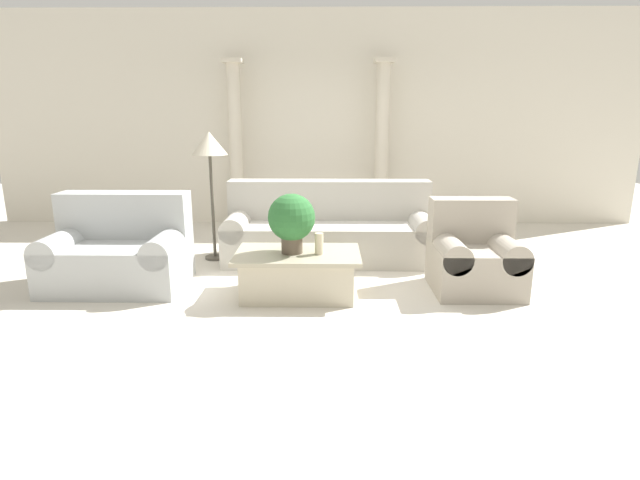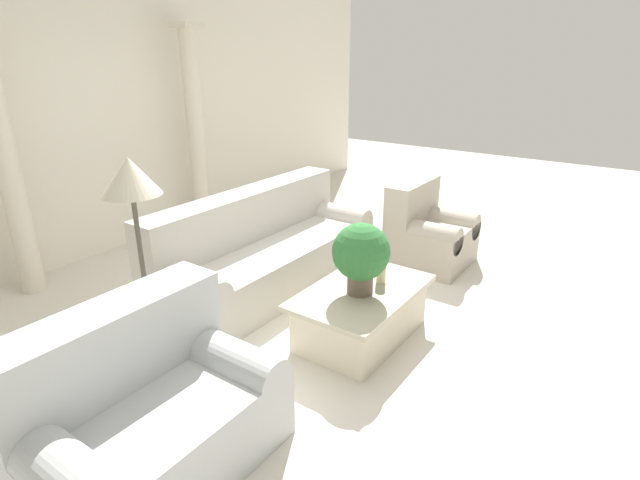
{
  "view_description": "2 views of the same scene",
  "coord_description": "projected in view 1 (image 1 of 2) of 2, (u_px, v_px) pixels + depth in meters",
  "views": [
    {
      "loc": [
        0.18,
        -5.0,
        1.68
      ],
      "look_at": [
        0.11,
        -0.32,
        0.5
      ],
      "focal_mm": 28.0,
      "sensor_mm": 36.0,
      "label": 1
    },
    {
      "loc": [
        -3.14,
        -2.22,
        2.17
      ],
      "look_at": [
        0.1,
        0.05,
        0.66
      ],
      "focal_mm": 28.0,
      "sensor_mm": 36.0,
      "label": 2
    }
  ],
  "objects": [
    {
      "name": "loveseat",
      "position": [
        119.0,
        250.0,
        4.99
      ],
      "size": [
        1.31,
        0.88,
        0.91
      ],
      "color": "#B3B6B7",
      "rests_on": "ground_plane"
    },
    {
      "name": "wall_back",
      "position": [
        316.0,
        120.0,
        7.64
      ],
      "size": [
        10.0,
        0.06,
        3.2
      ],
      "color": "silver",
      "rests_on": "ground_plane"
    },
    {
      "name": "column_right",
      "position": [
        382.0,
        144.0,
        7.38
      ],
      "size": [
        0.28,
        0.28,
        2.46
      ],
      "color": "beige",
      "rests_on": "ground_plane"
    },
    {
      "name": "coffee_table",
      "position": [
        298.0,
        273.0,
        4.74
      ],
      "size": [
        1.17,
        0.73,
        0.42
      ],
      "color": "beige",
      "rests_on": "ground_plane"
    },
    {
      "name": "armchair",
      "position": [
        474.0,
        255.0,
        4.87
      ],
      "size": [
        0.81,
        0.77,
        0.88
      ],
      "color": "#ADA393",
      "rests_on": "ground_plane"
    },
    {
      "name": "pillar_candle",
      "position": [
        319.0,
        244.0,
        4.61
      ],
      "size": [
        0.08,
        0.08,
        0.2
      ],
      "color": "beige",
      "rests_on": "coffee_table"
    },
    {
      "name": "ground_plane",
      "position": [
        310.0,
        279.0,
        5.26
      ],
      "size": [
        16.0,
        16.0,
        0.0
      ],
      "primitive_type": "plane",
      "color": "silver"
    },
    {
      "name": "sofa_long",
      "position": [
        329.0,
        230.0,
        5.92
      ],
      "size": [
        2.43,
        0.88,
        0.91
      ],
      "color": "#B7B2A8",
      "rests_on": "ground_plane"
    },
    {
      "name": "column_left",
      "position": [
        236.0,
        144.0,
        7.41
      ],
      "size": [
        0.28,
        0.28,
        2.46
      ],
      "color": "beige",
      "rests_on": "ground_plane"
    },
    {
      "name": "potted_plant",
      "position": [
        292.0,
        219.0,
        4.6
      ],
      "size": [
        0.44,
        0.44,
        0.56
      ],
      "color": "brown",
      "rests_on": "coffee_table"
    },
    {
      "name": "floor_lamp",
      "position": [
        210.0,
        150.0,
        5.68
      ],
      "size": [
        0.41,
        0.41,
        1.5
      ],
      "color": "#4C473D",
      "rests_on": "ground_plane"
    }
  ]
}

